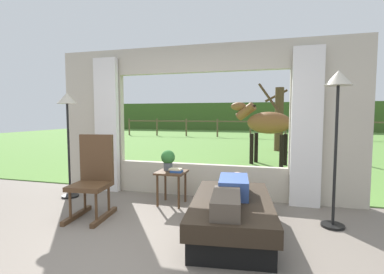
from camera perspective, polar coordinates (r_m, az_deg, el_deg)
ground_plane at (r=3.05m, az=-9.83°, el=-22.82°), size 12.00×12.00×0.00m
back_wall_with_window at (r=4.85m, az=1.45°, el=2.76°), size 5.20×0.12×2.55m
curtain_panel_left at (r=5.39m, az=-16.64°, el=2.23°), size 0.44×0.10×2.40m
curtain_panel_right at (r=4.60m, az=21.89°, el=1.72°), size 0.44×0.10×2.40m
outdoor_pasture_lawn at (r=15.71m, az=11.12°, el=-0.62°), size 36.00×21.68×0.02m
distant_hill_ridge at (r=25.47m, az=12.86°, el=3.98°), size 36.00×2.00×2.40m
recliner_sofa at (r=3.49m, az=7.93°, el=-15.29°), size 1.09×1.79×0.42m
reclining_person at (r=3.35m, az=7.88°, el=-10.69°), size 0.41×1.44×0.22m
rocking_chair at (r=4.18m, az=-19.09°, el=-7.50°), size 0.53×0.73×1.12m
side_table at (r=4.49m, az=-4.08°, el=-8.01°), size 0.44×0.44×0.52m
potted_plant at (r=4.52m, az=-4.81°, el=-4.35°), size 0.22×0.22×0.32m
book_stack at (r=4.38m, az=-3.19°, el=-6.67°), size 0.20×0.13×0.06m
floor_lamp_left at (r=5.19m, az=-23.60°, el=4.36°), size 0.32×0.32×1.76m
floor_lamp_right at (r=3.89m, az=27.05°, el=6.34°), size 0.32×0.32×1.93m
horse at (r=8.11m, az=14.51°, el=2.67°), size 1.80×0.96×1.73m
pasture_tree at (r=11.27m, az=17.00°, el=3.84°), size 1.40×1.43×2.54m
pasture_fence_line at (r=17.38m, az=11.60°, el=2.29°), size 16.10×0.10×1.10m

